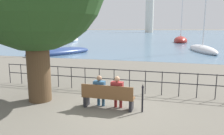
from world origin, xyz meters
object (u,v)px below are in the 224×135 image
object	(u,v)px
sailboat_2	(73,40)
sailboat_3	(60,52)
seated_person_right	(117,91)
park_bench	(108,97)
sailboat_1	(180,40)
sailboat_0	(202,49)
harbor_lighthouse	(150,11)
seated_person_left	(100,90)
closed_umbrella	(143,97)

from	to	relation	value
sailboat_2	sailboat_3	size ratio (longest dim) A/B	1.41
sailboat_3	seated_person_right	bearing A→B (deg)	-30.05
park_bench	sailboat_1	world-z (taller)	sailboat_1
sailboat_1	sailboat_0	bearing A→B (deg)	-84.38
seated_person_right	sailboat_3	bearing A→B (deg)	125.32
sailboat_0	sailboat_2	xyz separation A→B (m)	(-25.22, 15.84, 0.05)
harbor_lighthouse	sailboat_3	bearing A→B (deg)	-88.35
park_bench	harbor_lighthouse	bearing A→B (deg)	95.66
seated_person_right	sailboat_1	world-z (taller)	sailboat_1
sailboat_3	seated_person_left	bearing A→B (deg)	-31.81
sailboat_2	sailboat_3	distance (m)	24.62
park_bench	sailboat_3	xyz separation A→B (m)	(-10.13, 14.84, -0.20)
sailboat_3	harbor_lighthouse	distance (m)	123.95
seated_person_left	closed_umbrella	bearing A→B (deg)	-2.55
seated_person_right	seated_person_left	bearing A→B (deg)	179.90
sailboat_1	harbor_lighthouse	xyz separation A→B (m)	(-17.18, 98.52, 13.10)
closed_umbrella	sailboat_1	distance (m)	39.57
seated_person_right	park_bench	bearing A→B (deg)	-166.82
seated_person_left	sailboat_3	distance (m)	17.72
sailboat_0	sailboat_1	distance (m)	17.90
seated_person_left	sailboat_2	size ratio (longest dim) A/B	0.09
seated_person_left	sailboat_1	bearing A→B (deg)	84.42
harbor_lighthouse	sailboat_1	bearing A→B (deg)	-80.11
park_bench	closed_umbrella	world-z (taller)	closed_umbrella
seated_person_right	sailboat_0	distance (m)	22.31
seated_person_right	sailboat_0	world-z (taller)	sailboat_0
seated_person_right	sailboat_1	distance (m)	39.56
park_bench	seated_person_left	distance (m)	0.41
seated_person_right	sailboat_1	xyz separation A→B (m)	(3.18, 39.43, -0.26)
park_bench	seated_person_right	bearing A→B (deg)	13.18
seated_person_left	sailboat_2	xyz separation A→B (m)	(-19.23, 37.50, -0.29)
sailboat_3	harbor_lighthouse	xyz separation A→B (m)	(-3.54, 123.18, 13.27)
seated_person_right	closed_umbrella	distance (m)	0.93
harbor_lighthouse	sailboat_2	bearing A→B (deg)	-93.36
park_bench	sailboat_2	size ratio (longest dim) A/B	0.15
closed_umbrella	harbor_lighthouse	distance (m)	139.42
park_bench	sailboat_0	distance (m)	22.46
seated_person_left	sailboat_0	distance (m)	22.48
park_bench	sailboat_2	distance (m)	42.36
sailboat_2	sailboat_3	xyz separation A→B (m)	(9.43, -22.74, -0.13)
sailboat_3	sailboat_0	bearing A→B (deg)	48.23
seated_person_left	seated_person_right	bearing A→B (deg)	-0.10
park_bench	seated_person_left	world-z (taller)	seated_person_left
seated_person_right	sailboat_1	size ratio (longest dim) A/B	0.09
closed_umbrella	sailboat_2	size ratio (longest dim) A/B	0.08
seated_person_left	sailboat_0	bearing A→B (deg)	74.53
closed_umbrella	sailboat_0	size ratio (longest dim) A/B	0.08
sailboat_1	sailboat_2	size ratio (longest dim) A/B	0.98
seated_person_left	closed_umbrella	world-z (taller)	seated_person_left
sailboat_2	harbor_lighthouse	xyz separation A→B (m)	(5.89, 100.45, 13.14)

